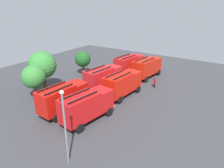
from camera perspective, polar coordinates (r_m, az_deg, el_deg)
ground_plane at (r=33.39m, az=-0.00°, el=-2.23°), size 55.19×55.19×0.00m
fire_truck_0 at (r=24.90m, az=-7.01°, el=-5.89°), size 7.47×3.55×3.88m
fire_truck_1 at (r=31.21m, az=2.94°, el=0.24°), size 7.39×3.26×3.88m
fire_truck_2 at (r=39.57m, az=9.74°, el=4.75°), size 7.40×3.33×3.88m
fire_truck_3 at (r=27.48m, az=-13.42°, el=-3.54°), size 7.32×3.07×3.88m
fire_truck_4 at (r=33.70m, az=-2.44°, el=1.95°), size 7.42×3.38×3.88m
fire_truck_5 at (r=41.28m, az=4.79°, el=5.72°), size 7.48×3.59×3.88m
firefighter_0 at (r=33.61m, az=-7.81°, el=-0.35°), size 0.44×0.30×1.82m
firefighter_1 at (r=35.43m, az=11.80°, el=0.47°), size 0.47×0.46×1.73m
tree_0 at (r=31.64m, az=-21.00°, el=1.83°), size 3.44×3.44×5.33m
tree_1 at (r=33.72m, az=-18.82°, el=4.95°), size 4.30×4.30×6.66m
tree_2 at (r=40.63m, az=-8.14°, el=6.84°), size 3.07×3.07×4.76m
traffic_cone_0 at (r=36.30m, az=4.71°, el=0.24°), size 0.39×0.39×0.55m
traffic_cone_1 at (r=37.96m, az=-1.87°, el=1.38°), size 0.46×0.46×0.65m
traffic_cone_2 at (r=44.63m, az=2.59°, el=4.52°), size 0.39×0.39×0.55m
lamppost at (r=18.05m, az=-13.02°, el=-10.58°), size 0.36×0.36×7.25m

